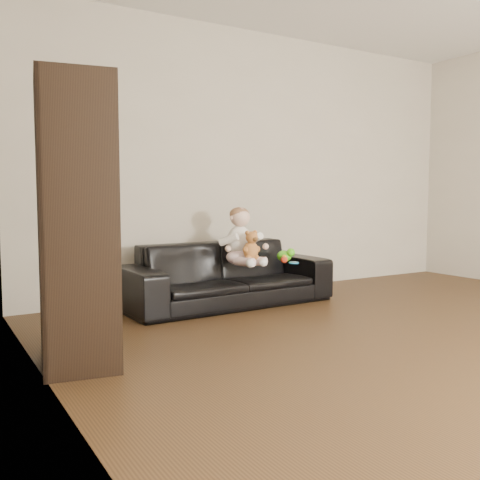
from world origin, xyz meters
TOP-DOWN VIEW (x-y plane):
  - wall_back at (0.00, 2.75)m, footprint 5.00×0.00m
  - wall_left at (-2.50, 0.00)m, footprint 0.00×5.50m
  - sofa at (-0.72, 2.25)m, footprint 1.91×0.81m
  - cabinet at (-2.28, 1.20)m, footprint 0.50×0.62m
  - shelf_item at (-2.26, 1.20)m, footprint 0.22×0.28m
  - baby at (-0.63, 2.15)m, footprint 0.39×0.47m
  - teddy_bear at (-0.62, 1.99)m, footprint 0.17×0.16m
  - toy_green at (-0.17, 2.13)m, footprint 0.13×0.16m
  - toy_rattle at (-0.23, 2.05)m, footprint 0.07×0.07m
  - toy_blue_disc at (-0.17, 1.99)m, footprint 0.12×0.12m

SIDE VIEW (x-z plane):
  - sofa at x=-0.72m, z-range 0.00..0.55m
  - toy_blue_disc at x=-0.17m, z-range 0.36..0.37m
  - toy_rattle at x=-0.23m, z-range 0.36..0.43m
  - toy_green at x=-0.17m, z-range 0.36..0.47m
  - teddy_bear at x=-0.62m, z-range 0.42..0.67m
  - baby at x=-0.63m, z-range 0.33..0.84m
  - cabinet at x=-2.28m, z-range 0.00..1.63m
  - shelf_item at x=-2.26m, z-range 1.05..1.33m
  - wall_back at x=0.00m, z-range -1.20..3.80m
  - wall_left at x=-2.50m, z-range -1.45..4.05m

